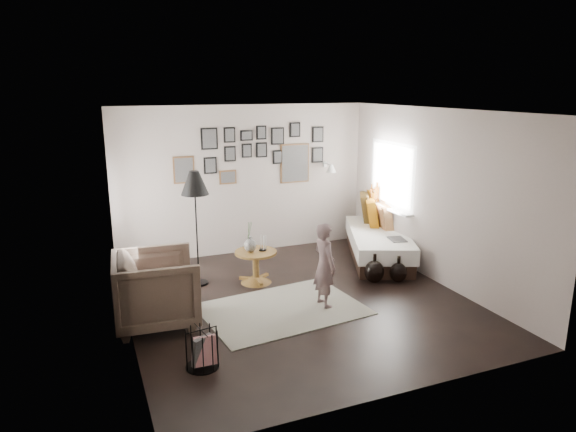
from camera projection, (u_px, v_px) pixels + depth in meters
name	position (u px, v px, depth m)	size (l,w,h in m)	color
ground	(298.00, 301.00, 7.13)	(4.80, 4.80, 0.00)	black
wall_back	(244.00, 180.00, 8.96)	(4.50, 4.50, 0.00)	#AB9E96
wall_front	(403.00, 268.00, 4.65)	(4.50, 4.50, 0.00)	#AB9E96
wall_left	(122.00, 228.00, 5.98)	(4.80, 4.80, 0.00)	#AB9E96
wall_right	(437.00, 197.00, 7.63)	(4.80, 4.80, 0.00)	#AB9E96
ceiling	(299.00, 111.00, 6.49)	(4.80, 4.80, 0.00)	white
door_left	(117.00, 223.00, 7.13)	(0.00, 2.14, 2.14)	white
window_right	(383.00, 203.00, 8.90)	(0.15, 1.32, 1.30)	white
gallery_wall	(260.00, 154.00, 8.94)	(2.74, 0.03, 1.08)	brown
wall_sconce	(331.00, 168.00, 9.25)	(0.18, 0.36, 0.16)	white
rug	(283.00, 309.00, 6.86)	(2.07, 1.45, 0.01)	silver
pedestal_table	(256.00, 268.00, 7.76)	(0.63, 0.63, 0.50)	brown
vase	(250.00, 243.00, 7.65)	(0.18, 0.18, 0.45)	black
candles	(263.00, 243.00, 7.70)	(0.11, 0.11, 0.23)	black
daybed	(375.00, 238.00, 8.91)	(1.69, 2.33, 1.06)	black
magazine_on_daybed	(397.00, 239.00, 8.28)	(0.24, 0.33, 0.02)	black
armchair	(157.00, 289.00, 6.34)	(0.98, 1.01, 0.92)	brown
armchair_cushion	(158.00, 286.00, 6.40)	(0.42, 0.42, 0.10)	silver
floor_lamp	(195.00, 187.00, 7.39)	(0.40, 0.40, 1.72)	black
magazine_basket	(202.00, 349.00, 5.41)	(0.39, 0.39, 0.43)	black
demijohn_large	(374.00, 272.00, 7.77)	(0.30, 0.30, 0.45)	black
demijohn_small	(398.00, 272.00, 7.79)	(0.27, 0.27, 0.41)	black
child	(325.00, 265.00, 6.85)	(0.42, 0.28, 1.16)	#6A5455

